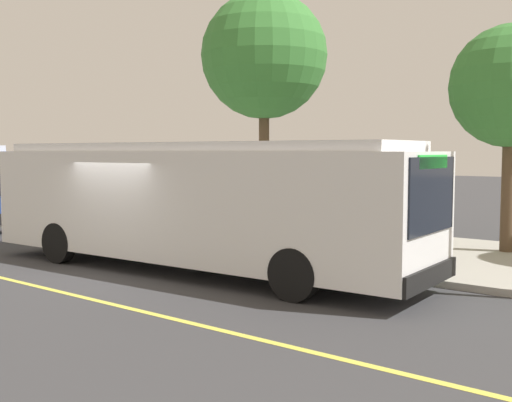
{
  "coord_description": "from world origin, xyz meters",
  "views": [
    {
      "loc": [
        11.25,
        -9.22,
        2.75
      ],
      "look_at": [
        2.76,
        1.41,
        1.67
      ],
      "focal_mm": 43.8,
      "sensor_mm": 36.0,
      "label": 1
    }
  ],
  "objects_px": {
    "waiting_bench": "(344,226)",
    "transit_bus_main": "(193,201)",
    "pedestrian_commuter": "(334,218)",
    "route_sign_post": "(356,186)"
  },
  "relations": [
    {
      "from": "route_sign_post",
      "to": "waiting_bench",
      "type": "bearing_deg",
      "value": 125.11
    },
    {
      "from": "pedestrian_commuter",
      "to": "waiting_bench",
      "type": "bearing_deg",
      "value": 114.74
    },
    {
      "from": "route_sign_post",
      "to": "pedestrian_commuter",
      "type": "relative_size",
      "value": 1.66
    },
    {
      "from": "transit_bus_main",
      "to": "route_sign_post",
      "type": "distance_m",
      "value": 3.79
    },
    {
      "from": "pedestrian_commuter",
      "to": "transit_bus_main",
      "type": "bearing_deg",
      "value": -124.66
    },
    {
      "from": "route_sign_post",
      "to": "pedestrian_commuter",
      "type": "xyz_separation_m",
      "value": [
        -0.79,
        0.33,
        -0.84
      ]
    },
    {
      "from": "transit_bus_main",
      "to": "route_sign_post",
      "type": "relative_size",
      "value": 4.07
    },
    {
      "from": "waiting_bench",
      "to": "route_sign_post",
      "type": "xyz_separation_m",
      "value": [
        1.85,
        -2.63,
        1.32
      ]
    },
    {
      "from": "waiting_bench",
      "to": "pedestrian_commuter",
      "type": "distance_m",
      "value": 2.57
    },
    {
      "from": "waiting_bench",
      "to": "transit_bus_main",
      "type": "bearing_deg",
      "value": -100.25
    }
  ]
}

